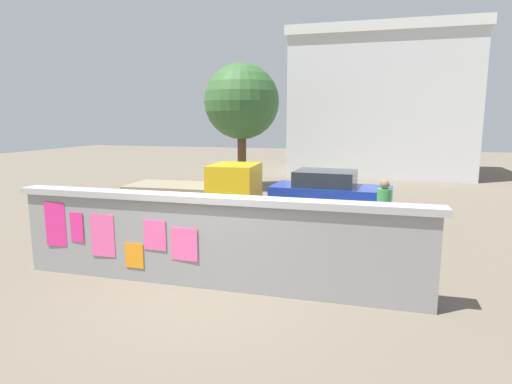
{
  "coord_description": "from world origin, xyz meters",
  "views": [
    {
      "loc": [
        2.8,
        -7.0,
        3.03
      ],
      "look_at": [
        0.09,
        2.7,
        1.33
      ],
      "focal_mm": 30.13,
      "sensor_mm": 36.0,
      "label": 1
    }
  ],
  "objects": [
    {
      "name": "ground",
      "position": [
        0.0,
        8.0,
        0.0
      ],
      "size": [
        60.0,
        60.0,
        0.0
      ],
      "primitive_type": "plane",
      "color": "#6B6051"
    },
    {
      "name": "poster_wall",
      "position": [
        -0.01,
        -0.0,
        0.87
      ],
      "size": [
        7.86,
        0.42,
        1.7
      ],
      "color": "gray",
      "rests_on": "ground"
    },
    {
      "name": "auto_rickshaw_truck",
      "position": [
        -1.83,
        3.82,
        0.9
      ],
      "size": [
        3.66,
        1.65,
        1.85
      ],
      "color": "black",
      "rests_on": "ground"
    },
    {
      "name": "car_parked",
      "position": [
        1.39,
        6.91,
        0.73
      ],
      "size": [
        3.89,
        1.92,
        1.4
      ],
      "color": "black",
      "rests_on": "ground"
    },
    {
      "name": "motorcycle",
      "position": [
        2.77,
        1.94,
        0.46
      ],
      "size": [
        1.9,
        0.56,
        0.87
      ],
      "color": "black",
      "rests_on": "ground"
    },
    {
      "name": "bicycle_near",
      "position": [
        0.63,
        1.75,
        0.36
      ],
      "size": [
        1.66,
        0.58,
        0.95
      ],
      "color": "black",
      "rests_on": "ground"
    },
    {
      "name": "person_walking",
      "position": [
        3.03,
        3.53,
        0.99
      ],
      "size": [
        0.37,
        0.37,
        1.62
      ],
      "color": "#D83F72",
      "rests_on": "ground"
    },
    {
      "name": "tree_roadside",
      "position": [
        -2.9,
        11.06,
        3.78
      ],
      "size": [
        3.25,
        3.25,
        5.43
      ],
      "color": "brown",
      "rests_on": "ground"
    },
    {
      "name": "building_background",
      "position": [
        2.88,
        18.56,
        3.91
      ],
      "size": [
        9.73,
        6.34,
        7.78
      ],
      "color": "silver",
      "rests_on": "ground"
    }
  ]
}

